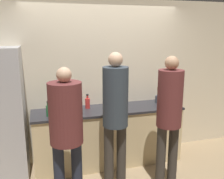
{
  "coord_description": "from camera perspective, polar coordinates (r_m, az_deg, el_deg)",
  "views": [
    {
      "loc": [
        -0.99,
        -3.27,
        2.08
      ],
      "look_at": [
        0.0,
        0.14,
        1.26
      ],
      "focal_mm": 40.0,
      "sensor_mm": 36.0,
      "label": 1
    }
  ],
  "objects": [
    {
      "name": "ground_plane",
      "position": [
        4.0,
        0.6,
        -18.42
      ],
      "size": [
        14.0,
        14.0,
        0.0
      ],
      "primitive_type": "plane",
      "color": "#9E8460"
    },
    {
      "name": "wall_back",
      "position": [
        4.12,
        -2.01,
        2.02
      ],
      "size": [
        5.2,
        0.06,
        2.6
      ],
      "color": "beige",
      "rests_on": "ground_plane"
    },
    {
      "name": "counter",
      "position": [
        4.09,
        -0.85,
        -10.43
      ],
      "size": [
        2.34,
        0.64,
        0.91
      ],
      "color": "beige",
      "rests_on": "ground_plane"
    },
    {
      "name": "refrigerator",
      "position": [
        3.82,
        -24.11,
        -5.53
      ],
      "size": [
        0.64,
        0.63,
        1.89
      ],
      "color": "#B7B7BC",
      "rests_on": "ground_plane"
    },
    {
      "name": "person_left",
      "position": [
        2.95,
        -10.45,
        -7.88
      ],
      "size": [
        0.39,
        0.39,
        1.71
      ],
      "color": "#232838",
      "rests_on": "ground_plane"
    },
    {
      "name": "person_center",
      "position": [
        3.24,
        0.78,
        -4.79
      ],
      "size": [
        0.33,
        0.33,
        1.84
      ],
      "color": "#38332D",
      "rests_on": "ground_plane"
    },
    {
      "name": "person_right",
      "position": [
        3.39,
        12.94,
        -4.94
      ],
      "size": [
        0.33,
        0.33,
        1.79
      ],
      "color": "#38332D",
      "rests_on": "ground_plane"
    },
    {
      "name": "fruit_bowl",
      "position": [
        3.95,
        0.91,
        -3.43
      ],
      "size": [
        0.27,
        0.27,
        0.14
      ],
      "color": "beige",
      "rests_on": "counter"
    },
    {
      "name": "utensil_crock",
      "position": [
        4.29,
        10.5,
        -2.1
      ],
      "size": [
        0.1,
        0.1,
        0.27
      ],
      "color": "#3D424C",
      "rests_on": "counter"
    },
    {
      "name": "bottle_red",
      "position": [
        3.93,
        -5.62,
        -3.03
      ],
      "size": [
        0.07,
        0.07,
        0.23
      ],
      "color": "red",
      "rests_on": "counter"
    },
    {
      "name": "bottle_green",
      "position": [
        3.66,
        -14.41,
        -4.64
      ],
      "size": [
        0.06,
        0.06,
        0.22
      ],
      "color": "#236033",
      "rests_on": "counter"
    },
    {
      "name": "cup_white",
      "position": [
        3.71,
        -7.55,
        -4.71
      ],
      "size": [
        0.09,
        0.09,
        0.09
      ],
      "color": "white",
      "rests_on": "counter"
    },
    {
      "name": "cup_black",
      "position": [
        3.65,
        -12.8,
        -5.23
      ],
      "size": [
        0.09,
        0.09,
        0.1
      ],
      "color": "#28282D",
      "rests_on": "counter"
    },
    {
      "name": "potted_plant",
      "position": [
        3.85,
        -11.96,
        -2.77
      ],
      "size": [
        0.18,
        0.18,
        0.26
      ],
      "color": "#9E6042",
      "rests_on": "counter"
    }
  ]
}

